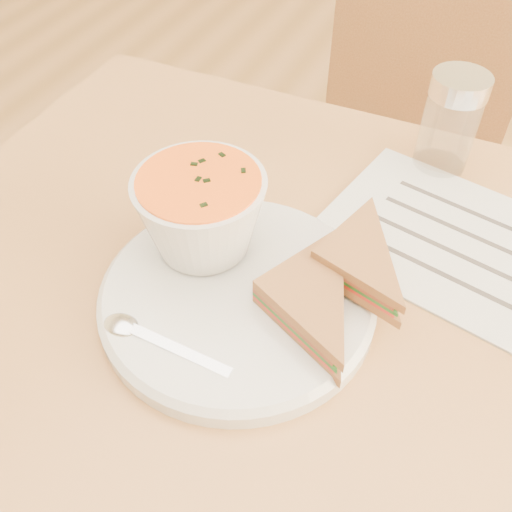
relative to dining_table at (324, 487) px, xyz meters
The scene contains 9 objects.
dining_table is the anchor object (origin of this frame).
chair_far 0.59m from the dining_table, 99.98° to the left, with size 0.38×0.38×0.85m, color brown, non-canonical shape.
plate 0.40m from the dining_table, behind, with size 0.26×0.26×0.02m, color silver, non-canonical shape.
soup_bowl 0.47m from the dining_table, behind, with size 0.13×0.13×0.09m, color silver, non-canonical shape.
sandwich_half_a 0.42m from the dining_table, 163.83° to the right, with size 0.11×0.11×0.03m, color #9D6D37, non-canonical shape.
sandwich_half_b 0.42m from the dining_table, 160.68° to the left, with size 0.10×0.10×0.03m, color #9D6D37, non-canonical shape.
spoon 0.43m from the dining_table, 143.85° to the right, with size 0.17×0.03×0.01m, color silver, non-canonical shape.
paper_menu 0.41m from the dining_table, 67.22° to the left, with size 0.28×0.20×0.00m, color silver, non-canonical shape.
condiment_shaker 0.51m from the dining_table, 87.19° to the left, with size 0.06×0.06×0.12m, color silver, non-canonical shape.
Camera 1 is at (0.04, -0.32, 1.18)m, focal length 40.00 mm.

